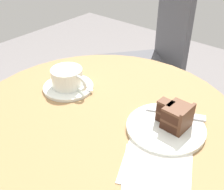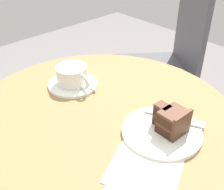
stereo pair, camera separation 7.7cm
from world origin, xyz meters
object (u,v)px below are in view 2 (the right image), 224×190
teaspoon (90,83)px  cake_plate (162,132)px  cafe_chair (170,54)px  fork (181,120)px  napkin (144,170)px  cake_slice (172,121)px  coffee_cup (72,75)px  saucer (73,84)px

teaspoon → cake_plate: bearing=18.9°
teaspoon → cafe_chair: cafe_chair is taller
cake_plate → fork: (0.01, 0.06, 0.01)m
teaspoon → napkin: teaspoon is taller
cake_plate → fork: 0.07m
cake_plate → cake_slice: size_ratio=2.37×
coffee_cup → napkin: 0.40m
cafe_chair → napkin: bearing=-18.9°
teaspoon → coffee_cup: bearing=-117.4°
cake_plate → cake_slice: bearing=43.1°
saucer → cafe_chair: cafe_chair is taller
coffee_cup → cake_slice: size_ratio=1.54×
cake_plate → cafe_chair: cafe_chair is taller
cake_slice → cafe_chair: size_ratio=0.09×
coffee_cup → cake_slice: (0.35, 0.04, 0.00)m
teaspoon → fork: fork is taller
cake_slice → napkin: cake_slice is taller
cake_slice → teaspoon: bearing=-179.4°
saucer → cake_slice: 0.35m
saucer → cake_plate: (0.33, 0.03, 0.00)m
teaspoon → fork: 0.31m
fork → saucer: bearing=170.1°
cafe_chair → saucer: bearing=-43.1°
saucer → teaspoon: 0.05m
coffee_cup → napkin: bearing=-14.0°
fork → napkin: fork is taller
cake_slice → napkin: (0.03, -0.13, -0.04)m
coffee_cup → cafe_chair: size_ratio=0.14×
cake_plate → coffee_cup: bearing=-175.8°
cafe_chair → cake_slice: bearing=-15.6°
coffee_cup → cafe_chair: bearing=98.6°
fork → teaspoon: bearing=165.5°
cake_plate → saucer: bearing=-175.7°
fork → cafe_chair: 0.73m
coffee_cup → teaspoon: bearing=41.6°
teaspoon → napkin: 0.37m
saucer → teaspoon: bearing=42.3°
saucer → cake_plate: 0.33m
teaspoon → fork: (0.31, 0.05, 0.00)m
cake_slice → cafe_chair: bearing=126.1°
cafe_chair → fork: bearing=-13.4°
teaspoon → cafe_chair: size_ratio=0.11×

